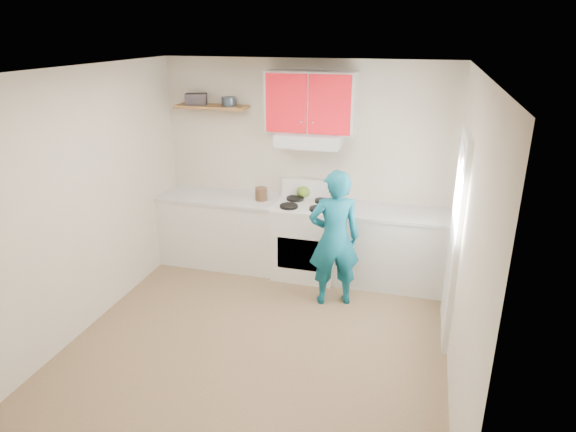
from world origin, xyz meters
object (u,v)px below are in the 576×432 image
(stove, at_px, (306,240))
(person, at_px, (334,239))
(tin, at_px, (229,101))
(kettle, at_px, (304,191))
(crock, at_px, (261,195))

(stove, distance_m, person, 0.82)
(stove, xyz_separation_m, tin, (-1.02, 0.17, 1.63))
(stove, relative_size, kettle, 4.88)
(kettle, bearing_deg, tin, 163.12)
(kettle, xyz_separation_m, person, (0.56, -0.87, -0.23))
(crock, bearing_deg, person, -30.97)
(kettle, relative_size, person, 0.12)
(tin, bearing_deg, stove, -9.32)
(stove, bearing_deg, kettle, 110.34)
(crock, xyz_separation_m, person, (1.04, -0.62, -0.21))
(crock, bearing_deg, tin, 161.35)
(tin, distance_m, crock, 1.19)
(stove, height_order, person, person)
(stove, height_order, kettle, kettle)
(stove, bearing_deg, person, -52.80)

